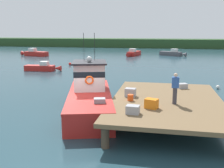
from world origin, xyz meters
TOP-DOWN VIEW (x-y plane):
  - ground_plane at (0.00, 0.00)m, footprint 200.00×200.00m
  - dock at (4.80, 0.00)m, footprint 6.00×9.00m
  - main_fishing_boat at (0.05, 1.07)m, footprint 4.57×9.93m
  - crate_stack_mid_dock at (5.83, 3.00)m, footprint 0.72×0.63m
  - crate_single_by_cleat at (4.03, -1.85)m, footprint 0.71×0.62m
  - crate_stack_near_edge at (3.23, -2.87)m, footprint 0.64×0.49m
  - crate_single_far at (2.73, 0.25)m, footprint 0.63×0.49m
  - bait_bucket at (2.85, -0.66)m, footprint 0.32×0.32m
  - deckhand_by_the_boat at (5.18, -0.85)m, footprint 0.36×0.22m
  - moored_boat_mid_harbor at (-19.96, 32.20)m, footprint 5.97×2.37m
  - moored_boat_far_right at (6.38, 37.71)m, footprint 5.20×3.48m
  - moored_boat_outer_mooring at (-10.14, 15.30)m, footprint 4.60×1.37m
  - moored_boat_far_left at (-1.16, 36.30)m, footprint 2.41×5.64m
  - mooring_buoy_inshore at (-5.92, 23.35)m, footprint 0.39×0.39m
  - mooring_buoy_outer at (9.26, 8.79)m, footprint 0.33×0.33m
  - mooring_buoy_channel_marker at (-3.17, 17.74)m, footprint 0.42×0.42m
  - mooring_buoy_spare_mooring at (-8.51, 20.69)m, footprint 0.40×0.40m
  - far_shoreline at (0.00, 62.00)m, footprint 120.00×8.00m

SIDE VIEW (x-z plane):
  - ground_plane at x=0.00m, z-range 0.00..0.00m
  - mooring_buoy_outer at x=9.26m, z-range 0.00..0.33m
  - mooring_buoy_inshore at x=-5.92m, z-range 0.00..0.39m
  - mooring_buoy_spare_mooring at x=-8.51m, z-range 0.00..0.40m
  - mooring_buoy_channel_marker at x=-3.17m, z-range 0.00..0.42m
  - moored_boat_outer_mooring at x=-10.14m, z-range -0.18..0.98m
  - moored_boat_far_right at x=6.38m, z-range -0.21..1.15m
  - moored_boat_far_left at x=-1.16m, z-range -0.22..1.19m
  - moored_boat_mid_harbor at x=-19.96m, z-range -0.23..1.26m
  - main_fishing_boat at x=0.05m, z-range -1.39..3.41m
  - dock at x=4.80m, z-range 0.47..1.67m
  - far_shoreline at x=0.00m, z-range 0.00..2.40m
  - crate_stack_mid_dock at x=5.83m, z-range 1.20..1.52m
  - bait_bucket at x=2.85m, z-range 1.20..1.54m
  - crate_stack_near_edge at x=3.23m, z-range 1.20..1.59m
  - crate_single_by_cleat at x=4.03m, z-range 1.20..1.68m
  - crate_single_far at x=2.73m, z-range 1.20..1.68m
  - deckhand_by_the_boat at x=5.18m, z-range 1.24..2.87m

